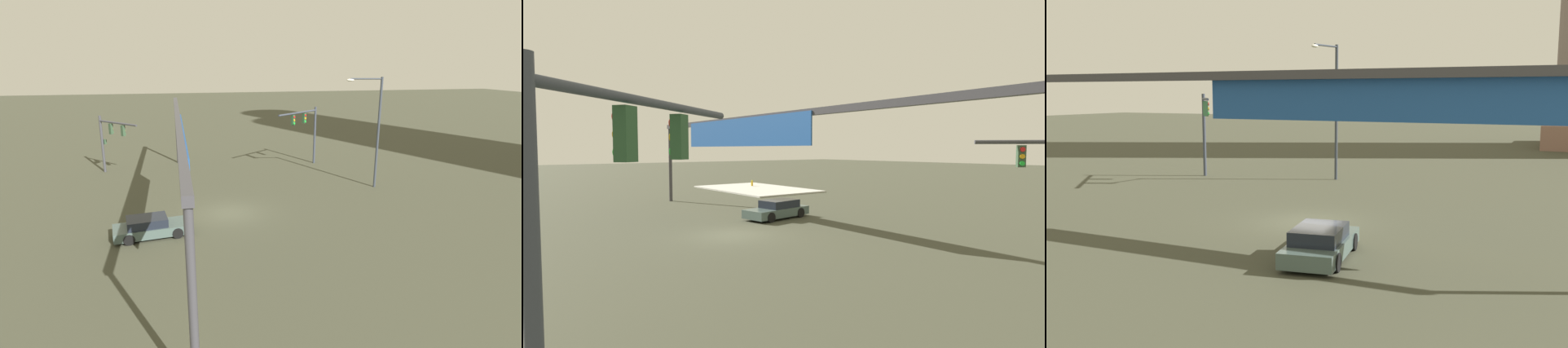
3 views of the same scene
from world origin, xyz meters
The scene contains 5 objects.
ground_plane centered at (0.00, 0.00, 0.00)m, with size 233.55×233.55×0.00m, color #3D3F2F.
traffic_signal_near_corner centered at (-11.90, 9.26, 4.09)m, with size 3.76×4.89×5.77m.
streetlamp_curved_arm centered at (-3.77, 12.36, 5.20)m, with size 0.81×2.86×8.98m.
overhead_sign_gantry centered at (1.18, -3.14, 5.77)m, with size 32.10×0.43×6.66m.
sedan_car_approaching centered at (2.84, -5.15, 0.57)m, with size 2.49×4.68×1.21m.
Camera 3 is at (10.57, -23.15, 5.77)m, focal length 39.51 mm.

